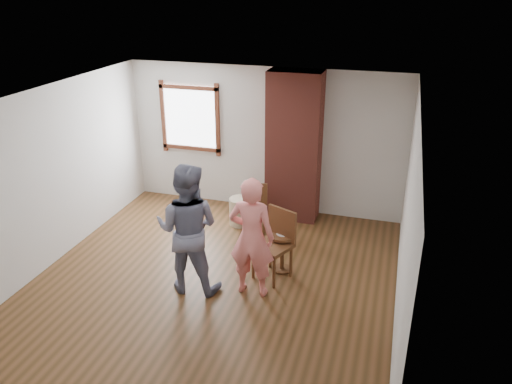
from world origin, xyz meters
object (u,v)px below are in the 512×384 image
stoneware_crock (240,211)px  man (188,229)px  dining_chair_left (255,206)px  side_table (282,246)px  dining_chair_right (276,240)px  person_pink (252,237)px

stoneware_crock → man: man is taller
stoneware_crock → dining_chair_left: (0.32, -0.14, 0.22)m
stoneware_crock → side_table: 1.64m
stoneware_crock → side_table: bearing=-49.8°
dining_chair_right → man: bearing=-124.4°
stoneware_crock → man: bearing=-91.6°
stoneware_crock → man: size_ratio=0.27×
dining_chair_left → dining_chair_right: dining_chair_right is taller
dining_chair_right → side_table: 0.23m
dining_chair_right → man: size_ratio=0.56×
stoneware_crock → dining_chair_right: size_ratio=0.48×
person_pink → dining_chair_right: bearing=-113.3°
dining_chair_right → man: (-1.05, -0.64, 0.34)m
dining_chair_left → stoneware_crock: bearing=145.2°
dining_chair_left → dining_chair_right: bearing=-73.1°
dining_chair_right → man: man is taller
man → dining_chair_right: bearing=-153.0°
dining_chair_left → person_pink: 1.86m
side_table → person_pink: (-0.27, -0.65, 0.44)m
side_table → person_pink: 0.82m
side_table → man: size_ratio=0.33×
dining_chair_left → dining_chair_right: (0.68, -1.25, 0.11)m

